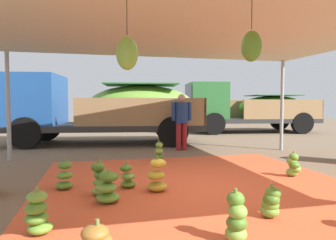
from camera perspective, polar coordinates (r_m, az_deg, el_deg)
name	(u,v)px	position (r m, az deg, el deg)	size (l,w,h in m)	color
ground_plane	(162,157)	(8.23, -1.16, -6.84)	(40.00, 40.00, 0.00)	brown
tarp_orange	(199,186)	(5.41, 5.74, -12.13)	(5.44, 5.52, 0.01)	#D1512D
tent_canopy	(201,26)	(5.27, 6.22, 17.02)	(8.00, 7.00, 2.78)	#9EA0A5
banana_bunch_0	(157,176)	(5.01, -2.09, -10.46)	(0.44, 0.44, 0.57)	gold
banana_bunch_1	(271,203)	(4.13, 18.61, -14.43)	(0.29, 0.29, 0.43)	#6B9E38
banana_bunch_2	(64,177)	(5.42, -18.74, -9.95)	(0.35, 0.35, 0.51)	#518428
banana_bunch_4	(293,166)	(6.44, 22.32, -7.86)	(0.34, 0.35, 0.50)	#6B9E38
banana_bunch_5	(100,180)	(4.93, -12.55, -10.81)	(0.36, 0.39, 0.56)	#75A83D
banana_bunch_6	(108,188)	(4.55, -11.19, -12.41)	(0.44, 0.42, 0.49)	#60932D
banana_bunch_7	(236,219)	(3.36, 12.62, -17.49)	(0.32, 0.33, 0.55)	#75A83D
banana_bunch_8	(127,177)	(5.25, -7.57, -10.51)	(0.34, 0.34, 0.46)	#60932D
banana_bunch_9	(38,214)	(3.73, -23.14, -15.84)	(0.36, 0.34, 0.53)	#60932D
banana_bunch_10	(159,152)	(7.65, -1.69, -5.93)	(0.29, 0.30, 0.50)	#477523
cargo_truck_main	(101,108)	(11.03, -12.41, 2.29)	(7.07, 3.33, 2.40)	#2D2D2D
cargo_truck_far	(245,108)	(15.61, 14.20, 2.24)	(6.45, 3.32, 2.40)	#2D2D2D
worker_0	(182,117)	(9.28, 2.55, 0.47)	(0.62, 0.38, 1.71)	maroon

